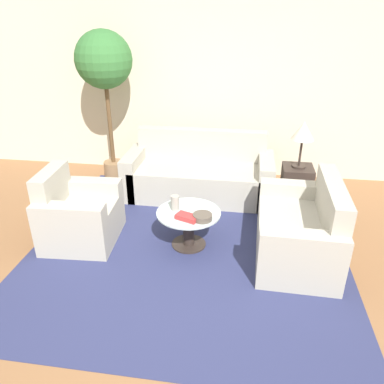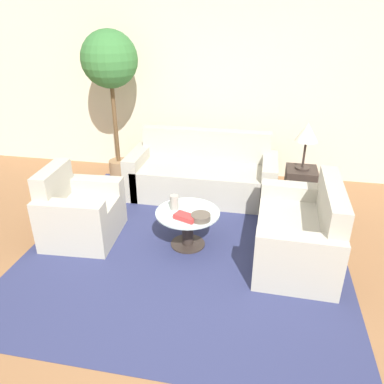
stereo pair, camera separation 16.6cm
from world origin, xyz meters
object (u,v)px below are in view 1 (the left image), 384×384
armchair (77,217)px  loveseat (303,232)px  bowl (202,217)px  book_stack (187,217)px  sofa_main (199,175)px  vase (175,203)px  table_lamp (303,132)px  coffee_table (189,224)px  potted_plant (104,67)px

armchair → loveseat: (2.52, 0.05, -0.00)m
bowl → book_stack: bearing=-172.4°
bowl → armchair: bearing=176.9°
sofa_main → book_stack: (0.07, -1.50, 0.16)m
vase → sofa_main: bearing=85.6°
armchair → vase: 1.15m
table_lamp → bowl: 1.84m
sofa_main → coffee_table: bearing=-87.6°
coffee_table → potted_plant: size_ratio=0.32×
loveseat → potted_plant: potted_plant is taller
loveseat → book_stack: bearing=-81.9°
coffee_table → book_stack: size_ratio=2.67×
potted_plant → bowl: potted_plant is taller
armchair → potted_plant: (-0.15, 1.68, 1.41)m
potted_plant → vase: (1.27, -1.58, -1.20)m
potted_plant → vase: potted_plant is taller
vase → table_lamp: bearing=39.3°
loveseat → armchair: bearing=-87.7°
armchair → bowl: size_ratio=4.28×
coffee_table → bowl: (0.17, -0.14, 0.18)m
loveseat → table_lamp: (0.05, 1.23, 0.73)m
table_lamp → vase: size_ratio=3.68×
loveseat → vase: 1.41m
sofa_main → vase: sofa_main is taller
loveseat → potted_plant: (-2.66, 1.63, 1.41)m
potted_plant → vase: size_ratio=13.22×
potted_plant → book_stack: potted_plant is taller
potted_plant → coffee_table: bearing=-48.5°
table_lamp → loveseat: bearing=-92.3°
loveseat → potted_plant: size_ratio=0.61×
coffee_table → book_stack: book_stack is taller
bowl → potted_plant: bearing=132.3°
coffee_table → bowl: bearing=-39.4°
loveseat → bowl: 1.08m
coffee_table → potted_plant: potted_plant is taller
potted_plant → bowl: bearing=-47.7°
sofa_main → coffee_table: size_ratio=2.89×
armchair → potted_plant: 2.20m
bowl → sofa_main: bearing=98.7°
armchair → bowl: (1.45, -0.08, 0.16)m
potted_plant → sofa_main: bearing=-11.5°
bowl → book_stack: size_ratio=0.78×
armchair → bowl: armchair is taller
table_lamp → bowl: table_lamp is taller
table_lamp → potted_plant: size_ratio=0.28×
loveseat → bowl: bearing=-82.0°
coffee_table → vase: vase is taller
sofa_main → vase: bearing=-94.4°
sofa_main → book_stack: 1.51m
sofa_main → armchair: bearing=-131.2°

